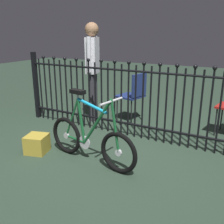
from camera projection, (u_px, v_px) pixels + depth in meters
The scene contains 6 objects.
ground_plane at pixel (106, 156), 3.50m from camera, with size 20.00×20.00×0.00m, color #2A3D2E.
iron_fence at pixel (130, 98), 4.01m from camera, with size 4.08×0.07×1.24m.
bicycle at pixel (90, 139), 3.27m from camera, with size 1.37×0.40×0.92m.
chair_navy at pixel (134, 93), 4.70m from camera, with size 0.50×0.50×0.90m.
person_visitor at pixel (93, 63), 4.65m from camera, with size 0.26×0.46×1.75m.
display_crate at pixel (37, 144), 3.59m from camera, with size 0.28×0.28×0.25m, color #B29933.
Camera 1 is at (1.60, -2.73, 1.61)m, focal length 41.92 mm.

